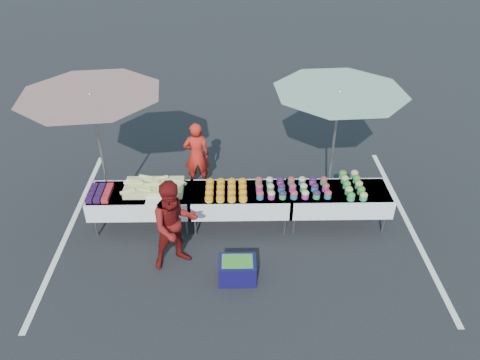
{
  "coord_description": "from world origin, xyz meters",
  "views": [
    {
      "loc": [
        -0.12,
        -6.92,
        5.61
      ],
      "look_at": [
        0.0,
        0.0,
        1.0
      ],
      "focal_mm": 35.0,
      "sensor_mm": 36.0,
      "label": 1
    }
  ],
  "objects_px": {
    "table_right": "(338,198)",
    "umbrella_left": "(92,105)",
    "customer": "(175,225)",
    "table_center": "(240,199)",
    "vendor": "(197,155)",
    "storage_bin": "(237,270)",
    "table_left": "(141,200)",
    "umbrella_right": "(339,102)"
  },
  "relations": [
    {
      "from": "table_center",
      "to": "vendor",
      "type": "relative_size",
      "value": 1.29
    },
    {
      "from": "vendor",
      "to": "table_center",
      "type": "bearing_deg",
      "value": 116.67
    },
    {
      "from": "vendor",
      "to": "storage_bin",
      "type": "height_order",
      "value": "vendor"
    },
    {
      "from": "table_left",
      "to": "vendor",
      "type": "bearing_deg",
      "value": 55.44
    },
    {
      "from": "customer",
      "to": "umbrella_right",
      "type": "relative_size",
      "value": 0.54
    },
    {
      "from": "table_left",
      "to": "customer",
      "type": "distance_m",
      "value": 1.27
    },
    {
      "from": "table_right",
      "to": "table_center",
      "type": "bearing_deg",
      "value": 180.0
    },
    {
      "from": "table_left",
      "to": "umbrella_right",
      "type": "bearing_deg",
      "value": 10.19
    },
    {
      "from": "customer",
      "to": "umbrella_left",
      "type": "bearing_deg",
      "value": 111.97
    },
    {
      "from": "table_right",
      "to": "customer",
      "type": "distance_m",
      "value": 3.06
    },
    {
      "from": "table_center",
      "to": "storage_bin",
      "type": "xyz_separation_m",
      "value": [
        -0.07,
        -1.43,
        -0.38
      ]
    },
    {
      "from": "vendor",
      "to": "umbrella_right",
      "type": "distance_m",
      "value": 3.09
    },
    {
      "from": "umbrella_right",
      "to": "storage_bin",
      "type": "xyz_separation_m",
      "value": [
        -1.82,
        -2.06,
        -2.01
      ]
    },
    {
      "from": "table_left",
      "to": "customer",
      "type": "height_order",
      "value": "customer"
    },
    {
      "from": "table_right",
      "to": "umbrella_left",
      "type": "bearing_deg",
      "value": 174.69
    },
    {
      "from": "umbrella_right",
      "to": "storage_bin",
      "type": "relative_size",
      "value": 4.99
    },
    {
      "from": "table_right",
      "to": "customer",
      "type": "xyz_separation_m",
      "value": [
        -2.88,
        -1.01,
        0.23
      ]
    },
    {
      "from": "vendor",
      "to": "umbrella_right",
      "type": "height_order",
      "value": "umbrella_right"
    },
    {
      "from": "umbrella_left",
      "to": "storage_bin",
      "type": "distance_m",
      "value": 3.68
    },
    {
      "from": "table_left",
      "to": "storage_bin",
      "type": "distance_m",
      "value": 2.28
    },
    {
      "from": "customer",
      "to": "table_right",
      "type": "bearing_deg",
      "value": -3.82
    },
    {
      "from": "table_center",
      "to": "vendor",
      "type": "bearing_deg",
      "value": 122.61
    },
    {
      "from": "vendor",
      "to": "umbrella_left",
      "type": "bearing_deg",
      "value": 24.37
    },
    {
      "from": "table_right",
      "to": "umbrella_left",
      "type": "height_order",
      "value": "umbrella_left"
    },
    {
      "from": "table_center",
      "to": "umbrella_left",
      "type": "height_order",
      "value": "umbrella_left"
    },
    {
      "from": "table_right",
      "to": "umbrella_left",
      "type": "relative_size",
      "value": 0.61
    },
    {
      "from": "vendor",
      "to": "storage_bin",
      "type": "xyz_separation_m",
      "value": [
        0.8,
        -2.78,
        -0.52
      ]
    },
    {
      "from": "customer",
      "to": "vendor",
      "type": "bearing_deg",
      "value": 61.7
    },
    {
      "from": "umbrella_left",
      "to": "umbrella_right",
      "type": "xyz_separation_m",
      "value": [
        4.25,
        0.24,
        -0.07
      ]
    },
    {
      "from": "table_left",
      "to": "umbrella_left",
      "type": "relative_size",
      "value": 0.61
    },
    {
      "from": "table_center",
      "to": "vendor",
      "type": "xyz_separation_m",
      "value": [
        -0.87,
        1.35,
        0.14
      ]
    },
    {
      "from": "customer",
      "to": "umbrella_right",
      "type": "height_order",
      "value": "umbrella_right"
    },
    {
      "from": "table_right",
      "to": "table_left",
      "type": "bearing_deg",
      "value": 180.0
    },
    {
      "from": "vendor",
      "to": "customer",
      "type": "distance_m",
      "value": 2.38
    },
    {
      "from": "table_right",
      "to": "storage_bin",
      "type": "height_order",
      "value": "table_right"
    },
    {
      "from": "customer",
      "to": "table_center",
      "type": "bearing_deg",
      "value": 20.03
    },
    {
      "from": "storage_bin",
      "to": "umbrella_left",
      "type": "bearing_deg",
      "value": 143.22
    },
    {
      "from": "table_right",
      "to": "umbrella_right",
      "type": "bearing_deg",
      "value": 94.65
    },
    {
      "from": "table_center",
      "to": "umbrella_right",
      "type": "xyz_separation_m",
      "value": [
        1.75,
        0.64,
        1.63
      ]
    },
    {
      "from": "table_center",
      "to": "table_right",
      "type": "height_order",
      "value": "same"
    },
    {
      "from": "table_right",
      "to": "customer",
      "type": "bearing_deg",
      "value": -160.6
    },
    {
      "from": "customer",
      "to": "storage_bin",
      "type": "xyz_separation_m",
      "value": [
        1.01,
        -0.41,
        -0.61
      ]
    }
  ]
}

